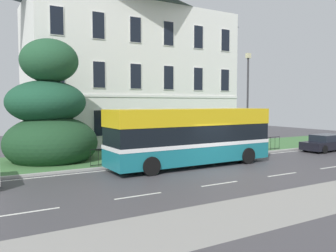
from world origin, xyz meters
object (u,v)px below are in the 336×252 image
Objects in this scene: parked_hatchback_00 at (325,143)px; street_lamp_post at (248,95)px; evergreen_tree at (49,118)px; georgian_townhouse at (131,68)px; single_decker_bus at (192,136)px.

street_lamp_post reaches higher than parked_hatchback_00.
evergreen_tree is 14.11m from street_lamp_post.
georgian_townhouse is 4.55× the size of parked_hatchback_00.
evergreen_tree is 1.98× the size of parked_hatchback_00.
georgian_townhouse is 11.31m from street_lamp_post.
evergreen_tree is 19.80m from parked_hatchback_00.
street_lamp_post is at bearing 22.17° from single_decker_bus.
georgian_townhouse is 2.55× the size of street_lamp_post.
street_lamp_post is at bearing -62.31° from georgian_townhouse.
georgian_townhouse reaches higher than street_lamp_post.
single_decker_bus is at bearing -38.84° from evergreen_tree.
single_decker_bus is at bearing -98.71° from georgian_townhouse.
parked_hatchback_00 is at bearing -29.83° from street_lamp_post.
parked_hatchback_00 is 0.56× the size of street_lamp_post.
single_decker_bus is 12.25m from parked_hatchback_00.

